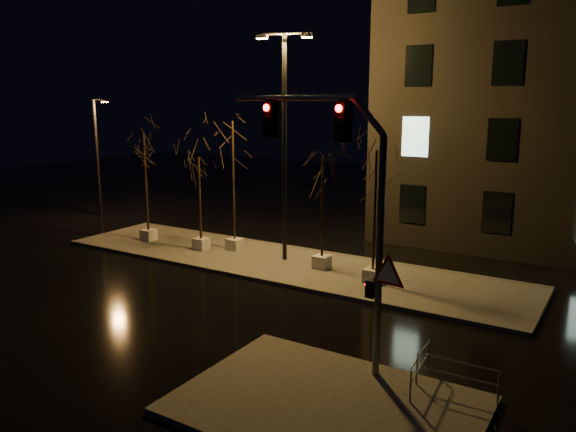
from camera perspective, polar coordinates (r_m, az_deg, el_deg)
The scene contains 13 objects.
ground at distance 20.76m, azimuth -10.08°, elevation -8.84°, with size 90.00×90.00×0.00m, color black.
median at distance 25.26m, azimuth -0.96°, elevation -4.75°, with size 22.00×5.00×0.15m, color #494741.
sidewalk_corner at distance 14.16m, azimuth 3.96°, elevation -18.60°, with size 7.00×5.00×0.15m, color #494741.
tree_0 at distance 29.14m, azimuth -14.36°, elevation 5.84°, with size 1.80×1.80×5.65m.
tree_1 at distance 26.85m, azimuth -9.02°, elevation 3.82°, with size 1.80×1.80×4.56m.
tree_2 at distance 26.40m, azimuth -5.63°, elevation 6.66°, with size 1.80×1.80×6.31m.
tree_3 at distance 23.44m, azimuth 3.55°, elevation 3.44°, with size 1.80×1.80×4.90m.
tree_4 at distance 21.70m, azimuth 8.90°, elevation 3.56°, with size 1.80×1.80×5.34m.
traffic_signal_mast at distance 14.65m, azimuth 5.57°, elevation 2.45°, with size 5.82×1.07×7.19m.
streetlight_main at distance 24.57m, azimuth -0.36°, elevation 8.46°, with size 2.43×0.97×9.86m.
streetlight_far at distance 37.40m, azimuth -18.74°, elevation 6.16°, with size 1.44×0.31×7.33m.
guard_rail_a at distance 14.74m, azimuth 16.77°, elevation -14.99°, with size 2.01×0.10×0.87m.
guard_rail_b at distance 14.92m, azimuth 13.30°, elevation -14.45°, with size 0.20×1.85×0.88m.
Camera 1 is at (13.16, -14.35, 7.20)m, focal length 35.00 mm.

